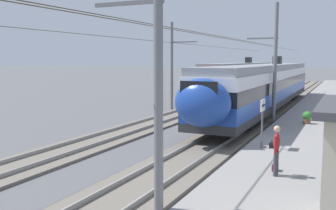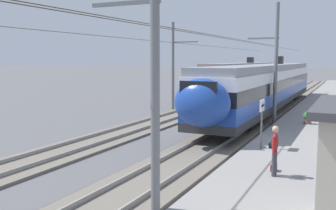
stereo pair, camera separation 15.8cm
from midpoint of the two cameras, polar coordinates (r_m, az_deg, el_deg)
The scene contains 13 objects.
ground_plane at distance 19.24m, azimuth 10.07°, elevation -6.03°, with size 400.00×400.00×0.00m, color #565659.
track_near at distance 19.55m, azimuth 6.77°, elevation -5.56°, with size 120.00×3.00×0.28m.
track_far at distance 21.92m, azimuth -7.17°, elevation -4.22°, with size 120.00×3.00×0.28m.
train_near_platform at distance 31.56m, azimuth 14.29°, elevation 2.94°, with size 30.84×2.95×4.27m.
train_far_track at distance 45.49m, azimuth 10.59°, elevation 4.14°, with size 24.65×2.92×4.27m.
catenary_mast_west at distance 9.58m, azimuth -2.67°, elevation 4.49°, with size 49.96×1.99×7.32m.
catenary_mast_mid at distance 25.39m, azimuth 15.28°, elevation 6.16°, with size 49.96×1.99×7.82m.
catenary_mast_far_side at distance 32.41m, azimuth 0.71°, elevation 6.19°, with size 49.96×2.39×7.38m.
platform_sign at distance 16.99m, azimuth 13.68°, elevation -1.12°, with size 0.70×0.08×2.13m.
passenger_walking at distance 13.18m, azimuth 15.59°, elevation -6.19°, with size 0.53×0.22×1.69m.
handbag_beside_passenger at distance 13.94m, azimuth 15.42°, elevation -8.96°, with size 0.32×0.18×0.36m.
handbag_near_sign at distance 17.45m, azimuth 15.02°, elevation -5.77°, with size 0.32×0.18×0.36m.
potted_plant_platform_edge at distance 24.45m, azimuth 19.92°, elevation -1.67°, with size 0.55×0.55×0.76m.
Camera 1 is at (-18.15, -4.83, 4.24)m, focal length 40.73 mm.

